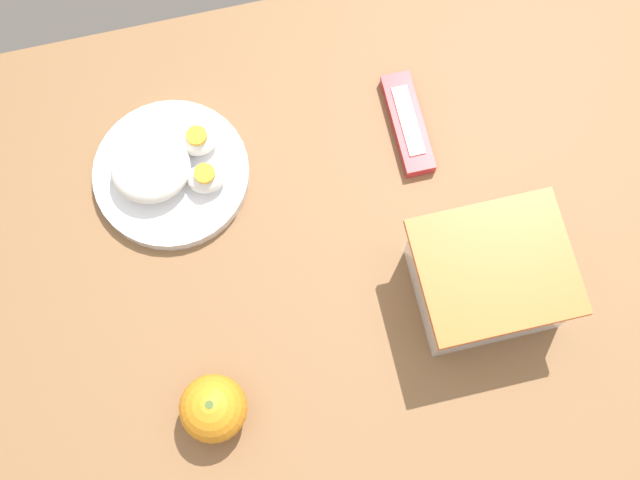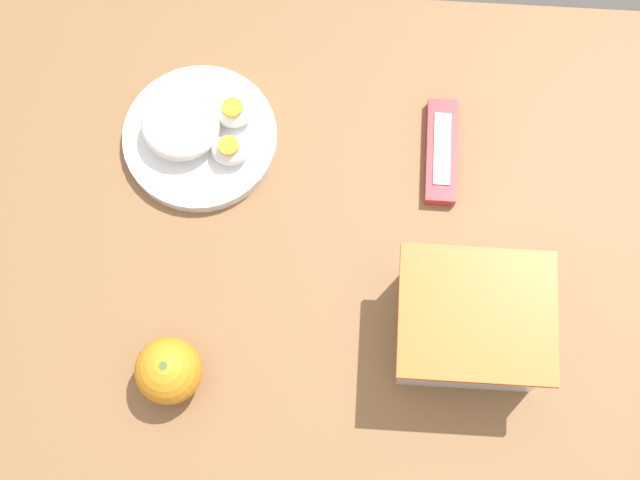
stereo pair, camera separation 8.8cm
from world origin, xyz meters
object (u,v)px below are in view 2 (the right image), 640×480
object	(u,v)px
candy_bar	(441,152)
rice_plate	(197,134)
food_container	(469,325)
orange_fruit	(169,371)

from	to	relation	value
candy_bar	rice_plate	bearing A→B (deg)	-0.12
food_container	candy_bar	world-z (taller)	food_container
food_container	rice_plate	world-z (taller)	food_container
rice_plate	food_container	bearing A→B (deg)	146.08
food_container	orange_fruit	bearing A→B (deg)	11.94
rice_plate	candy_bar	bearing A→B (deg)	179.88
rice_plate	candy_bar	xyz separation A→B (m)	(-0.31, 0.00, -0.01)
food_container	rice_plate	size ratio (longest dim) A/B	0.88
food_container	candy_bar	xyz separation A→B (m)	(0.03, -0.23, -0.04)
rice_plate	candy_bar	distance (m)	0.31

